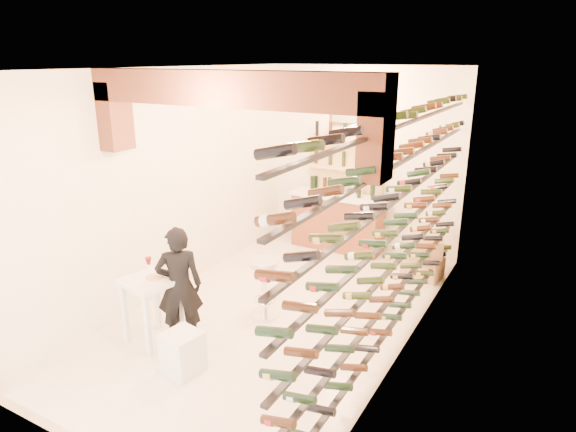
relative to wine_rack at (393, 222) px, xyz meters
The scene contains 11 objects.
ground 2.18m from the wine_rack, behind, with size 6.00×6.00×0.00m, color white.
room_shell 1.70m from the wine_rack, behind, with size 3.52×6.02×3.21m.
wine_rack is the anchor object (origin of this frame).
back_counter 3.38m from the wine_rack, 124.66° to the left, with size 1.70×0.62×1.29m.
back_shelving 3.44m from the wine_rack, 122.37° to the left, with size 1.40×0.31×2.73m.
tasting_table 2.94m from the wine_rack, 151.40° to the right, with size 0.67×0.67×1.01m.
white_stool 2.74m from the wine_rack, 136.83° to the right, with size 0.37×0.37×0.47m, color white.
person 2.60m from the wine_rack, 151.39° to the right, with size 0.54×0.36×1.48m, color black.
chrome_barstool 1.98m from the wine_rack, behind, with size 0.41×0.41×0.79m.
crate_lower 2.53m from the wine_rack, 93.54° to the left, with size 0.57×0.40×0.34m, color tan.
crate_upper 2.37m from the wine_rack, 93.54° to the left, with size 0.52×0.35×0.30m, color tan.
Camera 1 is at (3.15, -5.26, 3.33)m, focal length 31.41 mm.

